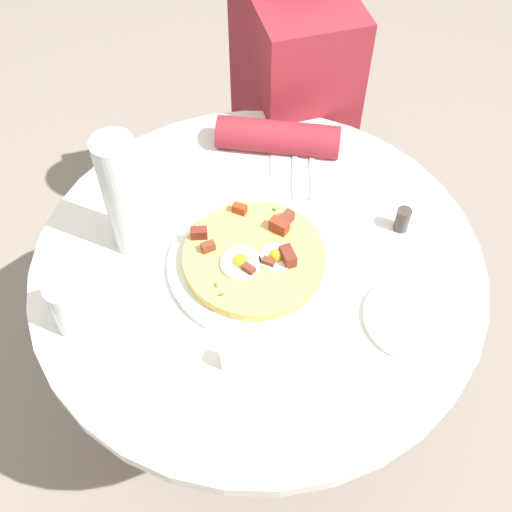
{
  "coord_description": "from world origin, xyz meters",
  "views": [
    {
      "loc": [
        -0.67,
        0.19,
        1.66
      ],
      "look_at": [
        -0.0,
        0.01,
        0.73
      ],
      "focal_mm": 44.32,
      "sensor_mm": 36.0,
      "label": 1
    }
  ],
  "objects_px": {
    "person_seated": "(288,134)",
    "knife": "(313,167)",
    "fork": "(295,166)",
    "bread_plate": "(411,318)",
    "water_glass": "(71,305)",
    "dining_table": "(258,308)",
    "salt_shaker": "(228,358)",
    "pizza_plate": "(254,263)",
    "water_bottle": "(124,196)",
    "pepper_shaker": "(402,219)",
    "breakfast_pizza": "(254,257)"
  },
  "relations": [
    {
      "from": "dining_table",
      "to": "pizza_plate",
      "type": "distance_m",
      "value": 0.18
    },
    {
      "from": "fork",
      "to": "water_glass",
      "type": "xyz_separation_m",
      "value": [
        -0.26,
        0.48,
        0.05
      ]
    },
    {
      "from": "dining_table",
      "to": "knife",
      "type": "height_order",
      "value": "knife"
    },
    {
      "from": "breakfast_pizza",
      "to": "knife",
      "type": "xyz_separation_m",
      "value": [
        0.21,
        -0.18,
        -0.02
      ]
    },
    {
      "from": "dining_table",
      "to": "bread_plate",
      "type": "xyz_separation_m",
      "value": [
        -0.2,
        -0.22,
        0.17
      ]
    },
    {
      "from": "bread_plate",
      "to": "fork",
      "type": "height_order",
      "value": "bread_plate"
    },
    {
      "from": "dining_table",
      "to": "salt_shaker",
      "type": "distance_m",
      "value": 0.29
    },
    {
      "from": "fork",
      "to": "pepper_shaker",
      "type": "xyz_separation_m",
      "value": [
        -0.21,
        -0.15,
        0.02
      ]
    },
    {
      "from": "knife",
      "to": "salt_shaker",
      "type": "height_order",
      "value": "salt_shaker"
    },
    {
      "from": "breakfast_pizza",
      "to": "knife",
      "type": "relative_size",
      "value": 1.45
    },
    {
      "from": "dining_table",
      "to": "knife",
      "type": "relative_size",
      "value": 4.7
    },
    {
      "from": "water_glass",
      "to": "knife",
      "type": "bearing_deg",
      "value": -64.33
    },
    {
      "from": "pepper_shaker",
      "to": "salt_shaker",
      "type": "bearing_deg",
      "value": 116.67
    },
    {
      "from": "pizza_plate",
      "to": "water_bottle",
      "type": "bearing_deg",
      "value": 60.76
    },
    {
      "from": "person_seated",
      "to": "dining_table",
      "type": "bearing_deg",
      "value": 156.36
    },
    {
      "from": "bread_plate",
      "to": "water_glass",
      "type": "bearing_deg",
      "value": 75.17
    },
    {
      "from": "person_seated",
      "to": "knife",
      "type": "bearing_deg",
      "value": 169.94
    },
    {
      "from": "water_glass",
      "to": "water_bottle",
      "type": "distance_m",
      "value": 0.21
    },
    {
      "from": "person_seated",
      "to": "water_glass",
      "type": "distance_m",
      "value": 0.85
    },
    {
      "from": "dining_table",
      "to": "bread_plate",
      "type": "height_order",
      "value": "bread_plate"
    },
    {
      "from": "water_glass",
      "to": "water_bottle",
      "type": "xyz_separation_m",
      "value": [
        0.15,
        -0.12,
        0.07
      ]
    },
    {
      "from": "knife",
      "to": "dining_table",
      "type": "bearing_deg",
      "value": -23.6
    },
    {
      "from": "person_seated",
      "to": "breakfast_pizza",
      "type": "height_order",
      "value": "person_seated"
    },
    {
      "from": "bread_plate",
      "to": "water_glass",
      "type": "distance_m",
      "value": 0.58
    },
    {
      "from": "knife",
      "to": "salt_shaker",
      "type": "bearing_deg",
      "value": -17.57
    },
    {
      "from": "dining_table",
      "to": "water_glass",
      "type": "distance_m",
      "value": 0.41
    },
    {
      "from": "bread_plate",
      "to": "person_seated",
      "type": "bearing_deg",
      "value": -0.86
    },
    {
      "from": "fork",
      "to": "water_bottle",
      "type": "distance_m",
      "value": 0.39
    },
    {
      "from": "bread_plate",
      "to": "pepper_shaker",
      "type": "xyz_separation_m",
      "value": [
        0.2,
        -0.06,
        0.02
      ]
    },
    {
      "from": "knife",
      "to": "bread_plate",
      "type": "bearing_deg",
      "value": 24.75
    },
    {
      "from": "person_seated",
      "to": "knife",
      "type": "relative_size",
      "value": 6.31
    },
    {
      "from": "person_seated",
      "to": "knife",
      "type": "distance_m",
      "value": 0.4
    },
    {
      "from": "fork",
      "to": "pepper_shaker",
      "type": "bearing_deg",
      "value": 53.04
    },
    {
      "from": "breakfast_pizza",
      "to": "water_glass",
      "type": "height_order",
      "value": "water_glass"
    },
    {
      "from": "pizza_plate",
      "to": "breakfast_pizza",
      "type": "height_order",
      "value": "breakfast_pizza"
    },
    {
      "from": "bread_plate",
      "to": "water_glass",
      "type": "xyz_separation_m",
      "value": [
        0.15,
        0.56,
        0.05
      ]
    },
    {
      "from": "person_seated",
      "to": "pizza_plate",
      "type": "distance_m",
      "value": 0.63
    },
    {
      "from": "fork",
      "to": "salt_shaker",
      "type": "xyz_separation_m",
      "value": [
        -0.4,
        0.24,
        0.02
      ]
    },
    {
      "from": "person_seated",
      "to": "knife",
      "type": "height_order",
      "value": "person_seated"
    },
    {
      "from": "person_seated",
      "to": "fork",
      "type": "bearing_deg",
      "value": 163.85
    },
    {
      "from": "pizza_plate",
      "to": "salt_shaker",
      "type": "height_order",
      "value": "salt_shaker"
    },
    {
      "from": "salt_shaker",
      "to": "pepper_shaker",
      "type": "distance_m",
      "value": 0.44
    },
    {
      "from": "bread_plate",
      "to": "knife",
      "type": "height_order",
      "value": "bread_plate"
    },
    {
      "from": "fork",
      "to": "knife",
      "type": "xyz_separation_m",
      "value": [
        -0.01,
        -0.03,
        0.0
      ]
    },
    {
      "from": "person_seated",
      "to": "pepper_shaker",
      "type": "height_order",
      "value": "person_seated"
    },
    {
      "from": "pizza_plate",
      "to": "fork",
      "type": "distance_m",
      "value": 0.26
    },
    {
      "from": "knife",
      "to": "water_glass",
      "type": "xyz_separation_m",
      "value": [
        -0.25,
        0.51,
        0.05
      ]
    },
    {
      "from": "breakfast_pizza",
      "to": "salt_shaker",
      "type": "height_order",
      "value": "breakfast_pizza"
    },
    {
      "from": "person_seated",
      "to": "water_bottle",
      "type": "distance_m",
      "value": 0.7
    },
    {
      "from": "pepper_shaker",
      "to": "bread_plate",
      "type": "bearing_deg",
      "value": 161.84
    }
  ]
}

